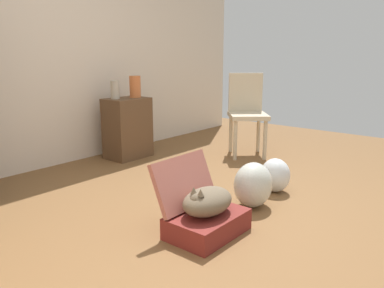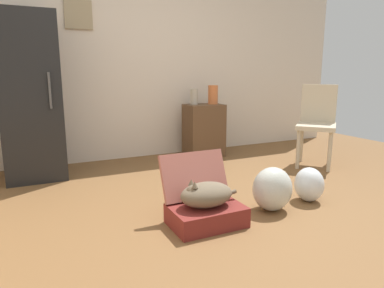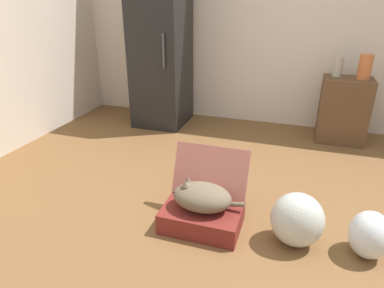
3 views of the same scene
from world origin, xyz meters
name	(u,v)px [view 3 (image 3 of 3)]	position (x,y,z in m)	size (l,w,h in m)	color
ground_plane	(231,224)	(0.00, 0.00, 0.00)	(7.68, 7.68, 0.00)	brown
wall_back	(279,12)	(0.00, 2.26, 1.30)	(6.40, 0.15, 2.60)	beige
suitcase_base	(202,217)	(-0.19, -0.08, 0.07)	(0.53, 0.37, 0.15)	maroon
suitcase_lid	(211,172)	(-0.19, 0.12, 0.32)	(0.53, 0.37, 0.04)	#B26356
cat	(202,196)	(-0.20, -0.08, 0.24)	(0.48, 0.28, 0.21)	brown
plastic_bag_white	(297,220)	(0.42, -0.06, 0.18)	(0.33, 0.29, 0.36)	silver
plastic_bag_clear	(370,235)	(0.85, -0.04, 0.15)	(0.24, 0.26, 0.30)	silver
refrigerator	(161,53)	(-1.27, 1.80, 0.85)	(0.58, 0.67, 1.70)	black
side_table	(343,110)	(0.80, 1.85, 0.35)	(0.49, 0.35, 0.69)	brown
vase_tall	(338,67)	(0.68, 1.89, 0.80)	(0.10, 0.10, 0.20)	#B7AD99
vase_short	(365,67)	(0.92, 1.83, 0.82)	(0.13, 0.13, 0.25)	#CC6B38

